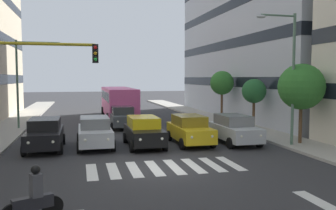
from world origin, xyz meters
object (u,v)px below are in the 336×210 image
object	(u,v)px
car_row2_0	(122,117)
street_lamp_right	(26,73)
street_tree_2	(222,83)
motorcycle_with_rider	(34,198)
car_1	(190,129)
bus_behind_traffic	(118,100)
car_0	(234,129)
street_tree_1	(254,91)
car_2	(144,131)
traffic_light_gantry	(20,84)
car_3	(95,132)
car_4	(45,134)
street_lamp_left	(288,66)
street_tree_0	(301,87)

from	to	relation	value
car_row2_0	street_lamp_right	distance (m)	7.98
street_tree_2	motorcycle_with_rider	bearing A→B (deg)	55.59
car_1	bus_behind_traffic	world-z (taller)	bus_behind_traffic
street_tree_2	car_0	bearing A→B (deg)	71.46
motorcycle_with_rider	street_tree_1	distance (m)	20.12
car_1	motorcycle_with_rider	distance (m)	12.60
car_2	street_lamp_right	size ratio (longest dim) A/B	0.67
traffic_light_gantry	motorcycle_with_rider	bearing A→B (deg)	101.82
car_3	street_tree_2	world-z (taller)	street_tree_2
car_row2_0	street_lamp_right	bearing A→B (deg)	-6.66
car_4	street_lamp_left	world-z (taller)	street_lamp_left
car_3	street_lamp_left	world-z (taller)	street_lamp_left
motorcycle_with_rider	street_tree_2	xyz separation A→B (m)	(-13.85, -20.22, 2.84)
street_lamp_right	motorcycle_with_rider	bearing A→B (deg)	98.03
car_1	car_4	distance (m)	8.25
car_1	car_2	distance (m)	2.80
car_4	street_tree_2	xyz separation A→B (m)	(-14.47, -9.87, 2.60)
car_2	car_row2_0	distance (m)	7.96
car_2	car_3	bearing A→B (deg)	-9.86
car_2	car_3	size ratio (longest dim) A/B	1.00
street_lamp_left	traffic_light_gantry	bearing A→B (deg)	12.03
street_tree_1	motorcycle_with_rider	bearing A→B (deg)	45.61
car_2	car_4	size ratio (longest dim) A/B	1.00
street_lamp_right	street_tree_1	size ratio (longest dim) A/B	1.78
car_row2_0	street_tree_1	xyz separation A→B (m)	(-9.47, 3.62, 2.06)
car_1	car_0	bearing A→B (deg)	170.88
bus_behind_traffic	car_0	bearing A→B (deg)	110.99
car_0	car_row2_0	size ratio (longest dim) A/B	1.00
street_lamp_left	street_lamp_right	bearing A→B (deg)	-35.74
car_0	street_tree_0	xyz separation A→B (m)	(-3.49, 1.52, 2.55)
street_lamp_right	car_1	bearing A→B (deg)	139.69
bus_behind_traffic	car_4	bearing A→B (deg)	67.99
motorcycle_with_rider	street_tree_0	size ratio (longest dim) A/B	0.35
car_0	car_2	distance (m)	5.47
car_0	car_3	world-z (taller)	same
car_0	car_row2_0	distance (m)	10.11
traffic_light_gantry	car_1	bearing A→B (deg)	-148.92
car_1	street_tree_1	xyz separation A→B (m)	(-6.36, -4.25, 2.06)
car_0	street_lamp_right	size ratio (longest dim) A/B	0.67
bus_behind_traffic	street_lamp_right	xyz separation A→B (m)	(7.47, 5.10, 2.45)
car_4	car_row2_0	distance (m)	9.13
traffic_light_gantry	street_lamp_left	size ratio (longest dim) A/B	0.74
car_1	traffic_light_gantry	bearing A→B (deg)	31.08
street_tree_2	car_3	bearing A→B (deg)	39.78
car_2	bus_behind_traffic	bearing A→B (deg)	-90.00
motorcycle_with_rider	street_tree_0	bearing A→B (deg)	-149.62
motorcycle_with_rider	traffic_light_gantry	distance (m)	5.80
street_lamp_left	street_tree_0	size ratio (longest dim) A/B	1.59
car_4	motorcycle_with_rider	xyz separation A→B (m)	(-0.62, 10.35, -0.24)
car_row2_0	bus_behind_traffic	size ratio (longest dim) A/B	0.42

